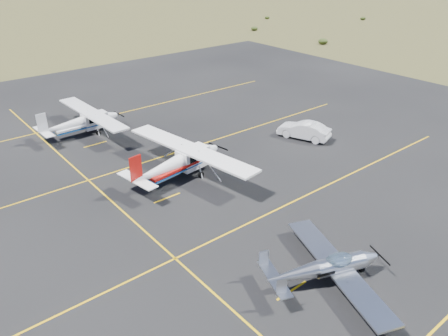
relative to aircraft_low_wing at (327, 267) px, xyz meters
name	(u,v)px	position (x,y,z in m)	size (l,w,h in m)	color
ground	(283,234)	(1.24, 4.08, -0.86)	(1600.00, 1600.00, 0.00)	#383D1C
apron	(208,187)	(1.24, 11.08, -0.86)	(72.00, 72.00, 0.02)	black
aircraft_low_wing	(327,267)	(0.00, 0.00, 0.00)	(6.05, 8.14, 1.80)	silver
aircraft_cessna	(179,161)	(0.40, 13.38, 0.45)	(7.06, 11.67, 2.94)	white
aircraft_plain	(81,122)	(-1.66, 25.26, 0.32)	(6.28, 10.50, 2.66)	silver
sedan	(304,130)	(12.56, 12.64, -0.12)	(1.54, 4.41, 1.45)	white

